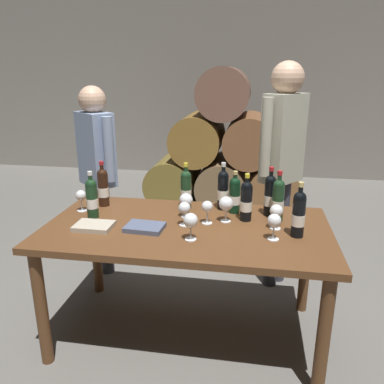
{
  "coord_description": "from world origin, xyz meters",
  "views": [
    {
      "loc": [
        0.38,
        -2.1,
        1.65
      ],
      "look_at": [
        0.0,
        0.2,
        0.91
      ],
      "focal_mm": 35.92,
      "sensor_mm": 36.0,
      "label": 1
    }
  ],
  "objects_px": {
    "dining_table": "(187,240)",
    "wine_glass_3": "(226,204)",
    "wine_bottle_2": "(103,187)",
    "leather_ledger": "(145,227)",
    "wine_bottle_6": "(223,189)",
    "sommelier_presenting": "(282,156)",
    "wine_bottle_8": "(92,198)",
    "tasting_notebook": "(94,226)",
    "wine_bottle_5": "(186,189)",
    "taster_seated_left": "(97,166)",
    "wine_bottle_0": "(246,200)",
    "wine_bottle_4": "(235,195)",
    "wine_glass_5": "(186,200)",
    "wine_glass_6": "(207,208)",
    "wine_bottle_7": "(299,214)",
    "wine_glass_1": "(276,212)",
    "wine_glass_4": "(274,222)",
    "wine_bottle_1": "(278,200)",
    "wine_glass_7": "(184,209)",
    "wine_bottle_3": "(270,195)",
    "wine_glass_0": "(81,196)",
    "wine_glass_2": "(191,221)"
  },
  "relations": [
    {
      "from": "wine_bottle_5",
      "to": "taster_seated_left",
      "type": "relative_size",
      "value": 0.2
    },
    {
      "from": "wine_bottle_5",
      "to": "wine_bottle_6",
      "type": "distance_m",
      "value": 0.25
    },
    {
      "from": "wine_bottle_3",
      "to": "sommelier_presenting",
      "type": "bearing_deg",
      "value": 79.26
    },
    {
      "from": "wine_bottle_1",
      "to": "wine_bottle_5",
      "type": "distance_m",
      "value": 0.61
    },
    {
      "from": "tasting_notebook",
      "to": "leather_ledger",
      "type": "bearing_deg",
      "value": 6.4
    },
    {
      "from": "wine_bottle_3",
      "to": "taster_seated_left",
      "type": "distance_m",
      "value": 1.42
    },
    {
      "from": "wine_bottle_4",
      "to": "wine_glass_7",
      "type": "bearing_deg",
      "value": -136.22
    },
    {
      "from": "dining_table",
      "to": "wine_glass_4",
      "type": "xyz_separation_m",
      "value": [
        0.51,
        -0.11,
        0.2
      ]
    },
    {
      "from": "wine_glass_6",
      "to": "leather_ledger",
      "type": "relative_size",
      "value": 0.65
    },
    {
      "from": "wine_bottle_0",
      "to": "wine_bottle_7",
      "type": "relative_size",
      "value": 0.94
    },
    {
      "from": "wine_bottle_2",
      "to": "wine_bottle_3",
      "type": "bearing_deg",
      "value": -0.02
    },
    {
      "from": "wine_bottle_6",
      "to": "sommelier_presenting",
      "type": "height_order",
      "value": "sommelier_presenting"
    },
    {
      "from": "wine_bottle_7",
      "to": "wine_bottle_8",
      "type": "height_order",
      "value": "wine_bottle_7"
    },
    {
      "from": "wine_bottle_6",
      "to": "wine_bottle_7",
      "type": "distance_m",
      "value": 0.59
    },
    {
      "from": "wine_bottle_4",
      "to": "wine_glass_1",
      "type": "bearing_deg",
      "value": -42.7
    },
    {
      "from": "wine_bottle_6",
      "to": "wine_glass_6",
      "type": "distance_m",
      "value": 0.28
    },
    {
      "from": "wine_bottle_8",
      "to": "tasting_notebook",
      "type": "height_order",
      "value": "wine_bottle_8"
    },
    {
      "from": "wine_bottle_0",
      "to": "wine_bottle_6",
      "type": "xyz_separation_m",
      "value": [
        -0.16,
        0.18,
        0.01
      ]
    },
    {
      "from": "dining_table",
      "to": "wine_glass_1",
      "type": "relative_size",
      "value": 11.27
    },
    {
      "from": "wine_bottle_0",
      "to": "wine_glass_3",
      "type": "bearing_deg",
      "value": -159.57
    },
    {
      "from": "wine_glass_1",
      "to": "wine_bottle_6",
      "type": "bearing_deg",
      "value": 139.29
    },
    {
      "from": "wine_bottle_6",
      "to": "wine_glass_3",
      "type": "relative_size",
      "value": 1.97
    },
    {
      "from": "wine_bottle_1",
      "to": "wine_glass_7",
      "type": "distance_m",
      "value": 0.58
    },
    {
      "from": "wine_bottle_0",
      "to": "wine_bottle_5",
      "type": "distance_m",
      "value": 0.43
    },
    {
      "from": "wine_glass_0",
      "to": "wine_glass_4",
      "type": "xyz_separation_m",
      "value": [
        1.23,
        -0.25,
        0.0
      ]
    },
    {
      "from": "leather_ledger",
      "to": "wine_glass_7",
      "type": "bearing_deg",
      "value": 28.44
    },
    {
      "from": "wine_bottle_3",
      "to": "wine_glass_0",
      "type": "height_order",
      "value": "wine_bottle_3"
    },
    {
      "from": "wine_glass_4",
      "to": "wine_glass_7",
      "type": "height_order",
      "value": "wine_glass_4"
    },
    {
      "from": "wine_bottle_8",
      "to": "tasting_notebook",
      "type": "distance_m",
      "value": 0.22
    },
    {
      "from": "wine_bottle_4",
      "to": "wine_glass_5",
      "type": "relative_size",
      "value": 1.77
    },
    {
      "from": "wine_bottle_2",
      "to": "wine_bottle_4",
      "type": "bearing_deg",
      "value": 0.67
    },
    {
      "from": "dining_table",
      "to": "wine_bottle_7",
      "type": "relative_size",
      "value": 5.38
    },
    {
      "from": "wine_bottle_0",
      "to": "wine_glass_0",
      "type": "xyz_separation_m",
      "value": [
        -1.07,
        -0.01,
        -0.03
      ]
    },
    {
      "from": "taster_seated_left",
      "to": "wine_bottle_2",
      "type": "bearing_deg",
      "value": -63.22
    },
    {
      "from": "wine_glass_3",
      "to": "wine_bottle_8",
      "type": "bearing_deg",
      "value": -175.74
    },
    {
      "from": "wine_bottle_1",
      "to": "sommelier_presenting",
      "type": "xyz_separation_m",
      "value": [
        0.05,
        0.58,
        0.15
      ]
    },
    {
      "from": "dining_table",
      "to": "wine_glass_3",
      "type": "bearing_deg",
      "value": 25.34
    },
    {
      "from": "dining_table",
      "to": "wine_glass_6",
      "type": "xyz_separation_m",
      "value": [
        0.12,
        0.06,
        0.19
      ]
    },
    {
      "from": "wine_bottle_2",
      "to": "leather_ledger",
      "type": "relative_size",
      "value": 1.42
    },
    {
      "from": "wine_bottle_6",
      "to": "tasting_notebook",
      "type": "distance_m",
      "value": 0.86
    },
    {
      "from": "wine_bottle_2",
      "to": "wine_glass_1",
      "type": "xyz_separation_m",
      "value": [
        1.15,
        -0.23,
        -0.03
      ]
    },
    {
      "from": "wine_glass_3",
      "to": "wine_glass_0",
      "type": "bearing_deg",
      "value": 178.1
    },
    {
      "from": "tasting_notebook",
      "to": "sommelier_presenting",
      "type": "bearing_deg",
      "value": 38.44
    },
    {
      "from": "wine_glass_5",
      "to": "wine_glass_7",
      "type": "height_order",
      "value": "wine_glass_5"
    },
    {
      "from": "wine_bottle_4",
      "to": "wine_bottle_6",
      "type": "distance_m",
      "value": 0.1
    },
    {
      "from": "wine_glass_5",
      "to": "leather_ledger",
      "type": "xyz_separation_m",
      "value": [
        -0.2,
        -0.24,
        -0.1
      ]
    },
    {
      "from": "wine_glass_2",
      "to": "wine_glass_4",
      "type": "distance_m",
      "value": 0.46
    },
    {
      "from": "sommelier_presenting",
      "to": "wine_bottle_3",
      "type": "bearing_deg",
      "value": -100.74
    },
    {
      "from": "wine_glass_1",
      "to": "wine_glass_4",
      "type": "xyz_separation_m",
      "value": [
        -0.02,
        -0.15,
        -0.0
      ]
    },
    {
      "from": "wine_glass_3",
      "to": "wine_glass_6",
      "type": "height_order",
      "value": "wine_glass_3"
    }
  ]
}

